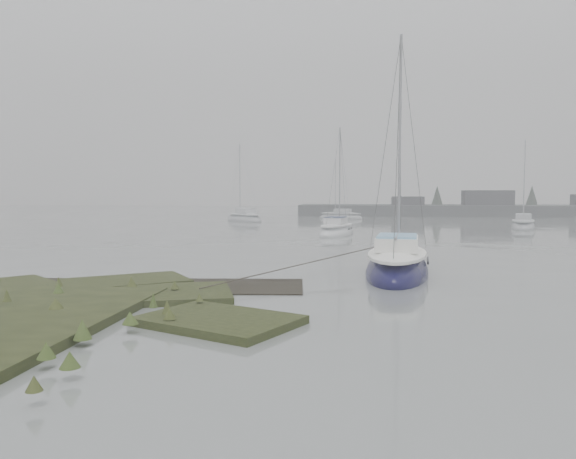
# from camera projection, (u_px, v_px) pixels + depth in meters

# --- Properties ---
(ground) EXTENTS (160.00, 160.00, 0.00)m
(ground) POSITION_uv_depth(u_px,v_px,m) (310.00, 232.00, 43.51)
(ground) COLOR slate
(ground) RESTS_ON ground
(far_shoreline) EXTENTS (60.00, 8.00, 4.15)m
(far_shoreline) POSITION_uv_depth(u_px,v_px,m) (541.00, 209.00, 71.65)
(far_shoreline) COLOR #4C4F51
(far_shoreline) RESTS_ON ground
(sailboat_main) EXTENTS (3.02, 7.20, 9.88)m
(sailboat_main) POSITION_uv_depth(u_px,v_px,m) (397.00, 267.00, 21.14)
(sailboat_main) COLOR black
(sailboat_main) RESTS_ON ground
(sailboat_white) EXTENTS (3.23, 6.30, 8.49)m
(sailboat_white) POSITION_uv_depth(u_px,v_px,m) (337.00, 231.00, 40.81)
(sailboat_white) COLOR white
(sailboat_white) RESTS_ON ground
(sailboat_far_a) EXTENTS (5.69, 6.02, 8.81)m
(sailboat_far_a) POSITION_uv_depth(u_px,v_px,m) (244.00, 219.00, 59.60)
(sailboat_far_a) COLOR #ABAFB5
(sailboat_far_a) RESTS_ON ground
(sailboat_far_b) EXTENTS (3.33, 6.06, 8.14)m
(sailboat_far_b) POSITION_uv_depth(u_px,v_px,m) (523.00, 226.00, 47.68)
(sailboat_far_b) COLOR #ACB0B6
(sailboat_far_b) RESTS_ON ground
(sailboat_far_c) EXTENTS (5.55, 3.39, 7.45)m
(sailboat_far_c) POSITION_uv_depth(u_px,v_px,m) (341.00, 217.00, 64.81)
(sailboat_far_c) COLOR #ADB2B5
(sailboat_far_c) RESTS_ON ground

